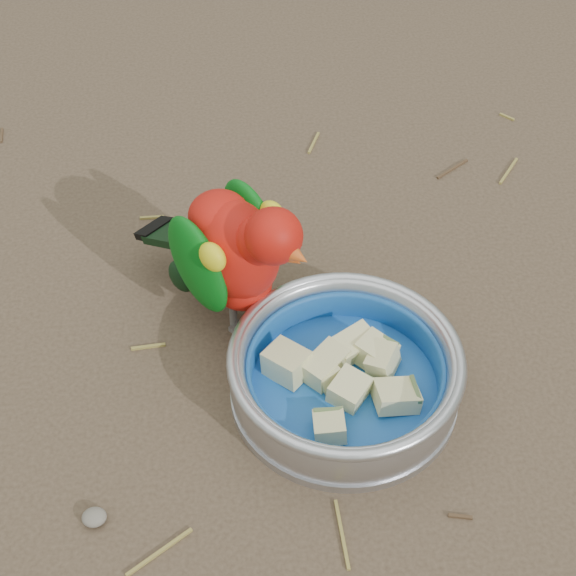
{
  "coord_description": "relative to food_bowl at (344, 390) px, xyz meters",
  "views": [
    {
      "loc": [
        -0.06,
        -0.56,
        0.71
      ],
      "look_at": [
        -0.02,
        0.05,
        0.08
      ],
      "focal_mm": 55.0,
      "sensor_mm": 36.0,
      "label": 1
    }
  ],
  "objects": [
    {
      "name": "ground_debris",
      "position": [
        -0.01,
        0.07,
        -0.01
      ],
      "size": [
        0.9,
        0.8,
        0.01
      ],
      "primitive_type": null,
      "color": "olive",
      "rests_on": "ground"
    },
    {
      "name": "ground",
      "position": [
        -0.03,
        0.03,
        -0.01
      ],
      "size": [
        60.0,
        60.0,
        0.0
      ],
      "primitive_type": "plane",
      "color": "#4D3D2D"
    },
    {
      "name": "fruit_wedges",
      "position": [
        0.0,
        0.0,
        0.02
      ],
      "size": [
        0.14,
        0.14,
        0.03
      ],
      "primitive_type": null,
      "color": "beige",
      "rests_on": "food_bowl"
    },
    {
      "name": "lory_parrot",
      "position": [
        -0.1,
        0.11,
        0.08
      ],
      "size": [
        0.22,
        0.23,
        0.18
      ],
      "primitive_type": null,
      "rotation": [
        0.0,
        0.0,
        -2.39
      ],
      "color": "#B4130B",
      "rests_on": "ground"
    },
    {
      "name": "bowl_wall",
      "position": [
        0.0,
        0.0,
        0.03
      ],
      "size": [
        0.23,
        0.23,
        0.04
      ],
      "primitive_type": null,
      "color": "#B2B2BA",
      "rests_on": "food_bowl"
    },
    {
      "name": "food_bowl",
      "position": [
        0.0,
        0.0,
        0.0
      ],
      "size": [
        0.23,
        0.23,
        0.02
      ],
      "primitive_type": "cylinder",
      "color": "#B2B2BA",
      "rests_on": "ground"
    }
  ]
}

